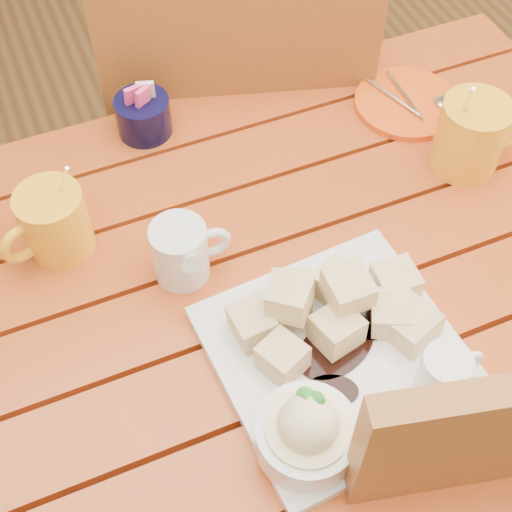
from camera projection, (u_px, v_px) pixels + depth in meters
name	position (u px, v px, depth m)	size (l,w,h in m)	color
ground	(264.00, 475.00, 1.56)	(5.00, 5.00, 0.00)	#513317
table	(268.00, 323.00, 1.04)	(1.20, 0.79, 0.75)	#A23014
dessert_plate	(336.00, 364.00, 0.84)	(0.31, 0.31, 0.12)	white
coffee_mug_left	(53.00, 222.00, 0.95)	(0.13, 0.09, 0.15)	yellow
coffee_mug_right	(473.00, 135.00, 1.03)	(0.14, 0.10, 0.17)	yellow
cream_pitcher	(182.00, 251.00, 0.92)	(0.11, 0.09, 0.09)	white
sugar_caddy	(143.00, 115.00, 1.10)	(0.08, 0.08, 0.09)	black
orange_saucer	(408.00, 103.00, 1.15)	(0.17, 0.17, 0.02)	#EE5414
chair_far	(237.00, 136.00, 1.43)	(0.56, 0.56, 0.95)	brown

